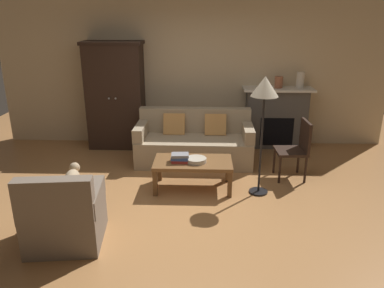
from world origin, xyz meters
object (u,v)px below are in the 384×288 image
object	(u,v)px
armoire	(116,95)
armchair_near_left	(65,217)
book_stack	(180,158)
dog	(73,178)
mantel_vase_terracotta	(279,82)
coffee_table	(193,164)
side_chair_wooden	(297,146)
mantel_vase_cream	(300,80)
floor_lamp	(264,94)
couch	(194,143)
fruit_bowl	(196,160)
fireplace	(276,117)

from	to	relation	value
armoire	armchair_near_left	xyz separation A→B (m)	(0.14, -3.22, -0.65)
armoire	book_stack	world-z (taller)	armoire
book_stack	dog	bearing A→B (deg)	-172.07
mantel_vase_terracotta	coffee_table	bearing A→B (deg)	-128.50
book_stack	side_chair_wooden	size ratio (longest dim) A/B	0.28
mantel_vase_terracotta	mantel_vase_cream	bearing A→B (deg)	0.00
armoire	side_chair_wooden	xyz separation A→B (m)	(3.02, -1.37, -0.46)
book_stack	floor_lamp	bearing A→B (deg)	-3.41
side_chair_wooden	mantel_vase_terracotta	bearing A→B (deg)	92.68
book_stack	mantel_vase_cream	xyz separation A→B (m)	(2.03, 1.90, 0.78)
armchair_near_left	mantel_vase_cream	bearing A→B (deg)	45.80
coffee_table	book_stack	bearing A→B (deg)	-165.72
mantel_vase_cream	mantel_vase_terracotta	bearing A→B (deg)	180.00
couch	fruit_bowl	xyz separation A→B (m)	(0.06, -1.10, 0.13)
mantel_vase_cream	coffee_table	bearing A→B (deg)	-135.01
armchair_near_left	armoire	bearing A→B (deg)	92.55
couch	side_chair_wooden	size ratio (longest dim) A/B	2.14
fireplace	armoire	distance (m)	2.98
armoire	coffee_table	world-z (taller)	armoire
armoire	floor_lamp	distance (m)	3.10
couch	side_chair_wooden	world-z (taller)	side_chair_wooden
fireplace	couch	world-z (taller)	fireplace
book_stack	side_chair_wooden	world-z (taller)	side_chair_wooden
couch	armchair_near_left	xyz separation A→B (m)	(-1.32, -2.48, -0.00)
armchair_near_left	side_chair_wooden	size ratio (longest dim) A/B	0.98
side_chair_wooden	dog	distance (m)	3.27
fireplace	armchair_near_left	world-z (taller)	fireplace
fireplace	floor_lamp	bearing A→B (deg)	-105.50
fireplace	fruit_bowl	distance (m)	2.39
coffee_table	side_chair_wooden	distance (m)	1.61
coffee_table	fruit_bowl	size ratio (longest dim) A/B	3.85
armchair_near_left	floor_lamp	bearing A→B (deg)	30.18
side_chair_wooden	coffee_table	bearing A→B (deg)	-164.67
couch	coffee_table	size ratio (longest dim) A/B	1.75
armoire	coffee_table	size ratio (longest dim) A/B	1.76
fruit_bowl	mantel_vase_cream	bearing A→B (deg)	46.38
floor_lamp	dog	bearing A→B (deg)	-176.90
mantel_vase_cream	floor_lamp	xyz separation A→B (m)	(-0.93, -1.96, 0.15)
fireplace	dog	distance (m)	3.79
fruit_bowl	floor_lamp	xyz separation A→B (m)	(0.88, -0.07, 0.96)
couch	book_stack	distance (m)	1.13
coffee_table	fruit_bowl	bearing A→B (deg)	-42.89
armoire	fireplace	bearing A→B (deg)	1.51
armchair_near_left	dog	xyz separation A→B (m)	(-0.32, 1.17, -0.07)
book_stack	mantel_vase_cream	size ratio (longest dim) A/B	0.88
coffee_table	dog	bearing A→B (deg)	-171.38
dog	coffee_table	bearing A→B (deg)	8.62
fireplace	fruit_bowl	bearing A→B (deg)	-126.70
coffee_table	fireplace	bearing A→B (deg)	51.77
fireplace	armchair_near_left	distance (m)	4.34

